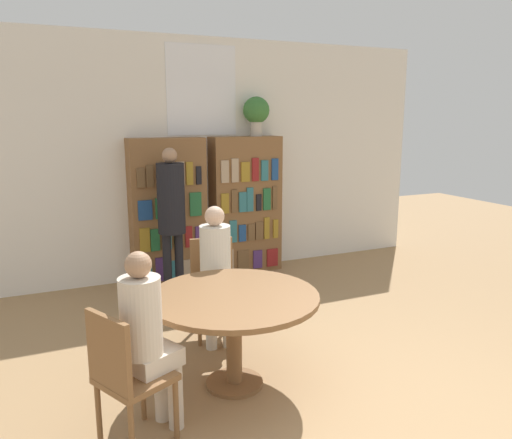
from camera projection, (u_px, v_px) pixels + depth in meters
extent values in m
cube|color=silver|center=(202.00, 159.00, 6.40)|extent=(6.40, 0.06, 3.00)
cube|color=white|center=(202.00, 90.00, 6.19)|extent=(0.90, 0.01, 1.10)
cube|color=brown|center=(168.00, 211.00, 6.14)|extent=(0.92, 0.32, 1.78)
cube|color=#2D707A|center=(147.00, 273.00, 6.00)|extent=(0.12, 0.02, 0.24)
cube|color=#4C2D6B|center=(161.00, 269.00, 6.07)|extent=(0.12, 0.02, 0.29)
cube|color=#2D707A|center=(173.00, 270.00, 6.13)|extent=(0.12, 0.02, 0.24)
cube|color=tan|center=(187.00, 269.00, 6.20)|extent=(0.12, 0.02, 0.23)
cube|color=tan|center=(199.00, 265.00, 6.26)|extent=(0.14, 0.02, 0.28)
cube|color=olive|center=(145.00, 240.00, 5.92)|extent=(0.12, 0.02, 0.29)
cube|color=#236638|center=(155.00, 240.00, 5.97)|extent=(0.11, 0.02, 0.27)
cube|color=#2D707A|center=(167.00, 240.00, 6.03)|extent=(0.11, 0.02, 0.23)
cube|color=olive|center=(178.00, 239.00, 6.08)|extent=(0.10, 0.02, 0.23)
cube|color=maroon|center=(189.00, 237.00, 6.14)|extent=(0.09, 0.02, 0.26)
cube|color=#4C2D6B|center=(199.00, 236.00, 6.19)|extent=(0.09, 0.02, 0.25)
cube|color=navy|center=(145.00, 210.00, 5.85)|extent=(0.17, 0.02, 0.23)
cube|color=#236638|center=(163.00, 208.00, 5.93)|extent=(0.18, 0.02, 0.25)
cube|color=brown|center=(179.00, 207.00, 6.02)|extent=(0.12, 0.02, 0.25)
cube|color=#236638|center=(196.00, 204.00, 6.09)|extent=(0.15, 0.02, 0.29)
cube|color=brown|center=(141.00, 178.00, 5.76)|extent=(0.10, 0.02, 0.22)
cube|color=brown|center=(150.00, 176.00, 5.80)|extent=(0.08, 0.02, 0.26)
cube|color=brown|center=(160.00, 174.00, 5.84)|extent=(0.08, 0.02, 0.30)
cube|color=maroon|center=(170.00, 176.00, 5.90)|extent=(0.10, 0.02, 0.23)
cube|color=tan|center=(181.00, 174.00, 5.95)|extent=(0.09, 0.02, 0.28)
cube|color=olive|center=(190.00, 173.00, 5.99)|extent=(0.08, 0.02, 0.28)
cube|color=black|center=(199.00, 175.00, 6.04)|extent=(0.06, 0.02, 0.22)
cube|color=brown|center=(246.00, 205.00, 6.56)|extent=(0.92, 0.32, 1.78)
cube|color=tan|center=(228.00, 261.00, 6.42)|extent=(0.14, 0.02, 0.30)
cube|color=brown|center=(243.00, 260.00, 6.51)|extent=(0.15, 0.02, 0.27)
cube|color=#4C2D6B|center=(258.00, 259.00, 6.59)|extent=(0.13, 0.02, 0.24)
cube|color=maroon|center=(272.00, 257.00, 6.68)|extent=(0.16, 0.02, 0.24)
cube|color=tan|center=(226.00, 235.00, 6.34)|extent=(0.10, 0.02, 0.22)
cube|color=#2D707A|center=(233.00, 231.00, 6.37)|extent=(0.09, 0.02, 0.29)
cube|color=navy|center=(242.00, 233.00, 6.43)|extent=(0.10, 0.02, 0.22)
cube|color=brown|center=(251.00, 232.00, 6.48)|extent=(0.09, 0.02, 0.22)
cube|color=brown|center=(259.00, 231.00, 6.52)|extent=(0.11, 0.02, 0.24)
cube|color=olive|center=(267.00, 228.00, 6.56)|extent=(0.07, 0.02, 0.29)
cube|color=olive|center=(276.00, 229.00, 6.62)|extent=(0.07, 0.02, 0.25)
cube|color=olive|center=(225.00, 203.00, 6.25)|extent=(0.10, 0.02, 0.25)
cube|color=brown|center=(234.00, 201.00, 6.30)|extent=(0.08, 0.02, 0.30)
cube|color=#2D707A|center=(243.00, 202.00, 6.35)|extent=(0.10, 0.02, 0.26)
cube|color=#2D707A|center=(250.00, 200.00, 6.38)|extent=(0.09, 0.02, 0.31)
cube|color=black|center=(259.00, 202.00, 6.44)|extent=(0.07, 0.02, 0.21)
cube|color=#236638|center=(267.00, 199.00, 6.48)|extent=(0.10, 0.02, 0.29)
cube|color=brown|center=(275.00, 198.00, 6.53)|extent=(0.07, 0.02, 0.31)
cube|color=tan|center=(225.00, 172.00, 6.17)|extent=(0.10, 0.02, 0.28)
cube|color=tan|center=(235.00, 170.00, 6.22)|extent=(0.09, 0.02, 0.30)
cube|color=olive|center=(245.00, 172.00, 6.29)|extent=(0.11, 0.02, 0.25)
cube|color=maroon|center=(255.00, 170.00, 6.34)|extent=(0.09, 0.02, 0.30)
cube|color=#2D707A|center=(265.00, 170.00, 6.39)|extent=(0.10, 0.02, 0.26)
cube|color=navy|center=(275.00, 169.00, 6.45)|extent=(0.09, 0.02, 0.28)
cylinder|color=#B7AD9E|center=(256.00, 129.00, 6.42)|extent=(0.15, 0.15, 0.19)
sphere|color=#387033|center=(256.00, 110.00, 6.37)|extent=(0.34, 0.34, 0.34)
cylinder|color=brown|center=(234.00, 383.00, 3.85)|extent=(0.44, 0.44, 0.03)
cylinder|color=brown|center=(234.00, 341.00, 3.78)|extent=(0.12, 0.12, 0.67)
cylinder|color=brown|center=(234.00, 297.00, 3.71)|extent=(1.28, 1.28, 0.04)
cube|color=brown|center=(136.00, 378.00, 3.10)|extent=(0.53, 0.53, 0.04)
cube|color=brown|center=(108.00, 352.00, 2.91)|extent=(0.21, 0.38, 0.45)
cylinder|color=brown|center=(143.00, 391.00, 3.38)|extent=(0.04, 0.04, 0.42)
cylinder|color=brown|center=(176.00, 410.00, 3.16)|extent=(0.04, 0.04, 0.42)
cylinder|color=brown|center=(99.00, 413.00, 3.12)|extent=(0.04, 0.04, 0.42)
cylinder|color=brown|center=(132.00, 435.00, 2.91)|extent=(0.04, 0.04, 0.42)
cube|color=brown|center=(215.00, 292.00, 4.62)|extent=(0.47, 0.47, 0.04)
cube|color=brown|center=(211.00, 261.00, 4.75)|extent=(0.40, 0.11, 0.45)
cylinder|color=brown|center=(237.00, 320.00, 4.55)|extent=(0.04, 0.04, 0.42)
cylinder|color=brown|center=(200.00, 324.00, 4.47)|extent=(0.04, 0.04, 0.42)
cylinder|color=brown|center=(230.00, 307.00, 4.87)|extent=(0.04, 0.04, 0.42)
cylinder|color=brown|center=(195.00, 310.00, 4.79)|extent=(0.04, 0.04, 0.42)
cube|color=beige|center=(217.00, 288.00, 4.48)|extent=(0.33, 0.36, 0.12)
cylinder|color=beige|center=(215.00, 253.00, 4.49)|extent=(0.28, 0.28, 0.50)
sphere|color=#DBB293|center=(215.00, 216.00, 4.42)|extent=(0.18, 0.18, 0.18)
cylinder|color=beige|center=(228.00, 323.00, 4.45)|extent=(0.10, 0.10, 0.46)
cylinder|color=beige|center=(211.00, 324.00, 4.41)|extent=(0.10, 0.10, 0.46)
cube|color=beige|center=(153.00, 358.00, 3.18)|extent=(0.40, 0.37, 0.12)
cylinder|color=beige|center=(141.00, 317.00, 3.06)|extent=(0.26, 0.26, 0.50)
sphere|color=#A37A5B|center=(138.00, 265.00, 2.99)|extent=(0.16, 0.16, 0.16)
cylinder|color=beige|center=(162.00, 388.00, 3.37)|extent=(0.10, 0.10, 0.46)
cylinder|color=beige|center=(176.00, 396.00, 3.28)|extent=(0.10, 0.10, 0.46)
cylinder|color=black|center=(167.00, 264.00, 5.73)|extent=(0.10, 0.10, 0.73)
cylinder|color=black|center=(179.00, 263.00, 5.79)|extent=(0.10, 0.10, 0.73)
cylinder|color=black|center=(171.00, 198.00, 5.60)|extent=(0.31, 0.31, 0.79)
sphere|color=#A37A5B|center=(170.00, 155.00, 5.51)|extent=(0.17, 0.17, 0.17)
cylinder|color=black|center=(172.00, 178.00, 5.85)|extent=(0.07, 0.30, 0.07)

